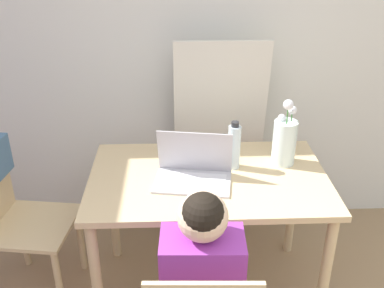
{
  "coord_description": "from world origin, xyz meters",
  "views": [
    {
      "loc": [
        -0.31,
        -0.37,
        1.83
      ],
      "look_at": [
        -0.24,
        1.47,
        0.9
      ],
      "focal_mm": 42.0,
      "sensor_mm": 36.0,
      "label": 1
    }
  ],
  "objects_px": {
    "person_seated": "(202,275)",
    "water_bottle": "(234,146)",
    "laptop": "(193,169)",
    "chair_spare": "(5,199)",
    "flower_vase": "(285,140)"
  },
  "relations": [
    {
      "from": "person_seated",
      "to": "water_bottle",
      "type": "relative_size",
      "value": 4.24
    },
    {
      "from": "laptop",
      "to": "person_seated",
      "type": "bearing_deg",
      "value": -80.14
    },
    {
      "from": "chair_spare",
      "to": "person_seated",
      "type": "xyz_separation_m",
      "value": [
        0.95,
        -0.65,
        0.07
      ]
    },
    {
      "from": "person_seated",
      "to": "laptop",
      "type": "bearing_deg",
      "value": -86.95
    },
    {
      "from": "chair_spare",
      "to": "water_bottle",
      "type": "xyz_separation_m",
      "value": [
        1.14,
        0.01,
        0.27
      ]
    },
    {
      "from": "chair_spare",
      "to": "water_bottle",
      "type": "height_order",
      "value": "water_bottle"
    },
    {
      "from": "person_seated",
      "to": "flower_vase",
      "type": "distance_m",
      "value": 0.86
    },
    {
      "from": "chair_spare",
      "to": "flower_vase",
      "type": "height_order",
      "value": "flower_vase"
    },
    {
      "from": "person_seated",
      "to": "water_bottle",
      "type": "distance_m",
      "value": 0.72
    },
    {
      "from": "laptop",
      "to": "water_bottle",
      "type": "xyz_separation_m",
      "value": [
        0.2,
        0.11,
        0.06
      ]
    },
    {
      "from": "flower_vase",
      "to": "person_seated",
      "type": "bearing_deg",
      "value": -122.81
    },
    {
      "from": "person_seated",
      "to": "laptop",
      "type": "relative_size",
      "value": 2.7
    },
    {
      "from": "laptop",
      "to": "flower_vase",
      "type": "xyz_separation_m",
      "value": [
        0.46,
        0.14,
        0.07
      ]
    },
    {
      "from": "chair_spare",
      "to": "laptop",
      "type": "distance_m",
      "value": 0.97
    },
    {
      "from": "laptop",
      "to": "water_bottle",
      "type": "height_order",
      "value": "water_bottle"
    }
  ]
}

